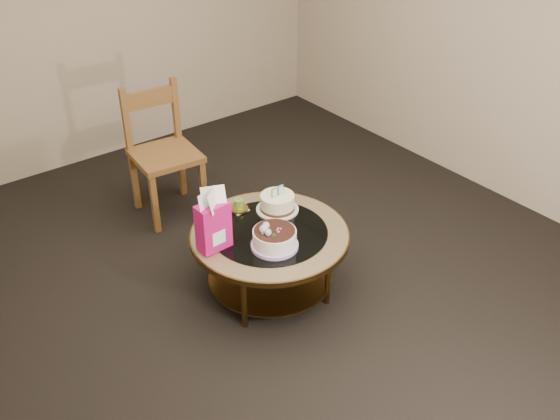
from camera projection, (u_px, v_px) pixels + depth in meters
ground at (270, 287)px, 4.20m from camera, size 5.00×5.00×0.00m
room_walls at (268, 66)px, 3.36m from camera, size 4.52×5.02×2.61m
coffee_table at (270, 242)px, 3.99m from camera, size 1.02×1.02×0.46m
decorated_cake at (274, 239)px, 3.78m from camera, size 0.29×0.29×0.17m
cream_cake at (277, 203)px, 4.13m from camera, size 0.28×0.28×0.18m
gift_bag at (213, 220)px, 3.70m from camera, size 0.20×0.15×0.40m
pillar_candle at (239, 206)px, 4.14m from camera, size 0.13×0.13×0.09m
dining_chair at (163, 152)px, 4.75m from camera, size 0.51×0.51×1.02m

